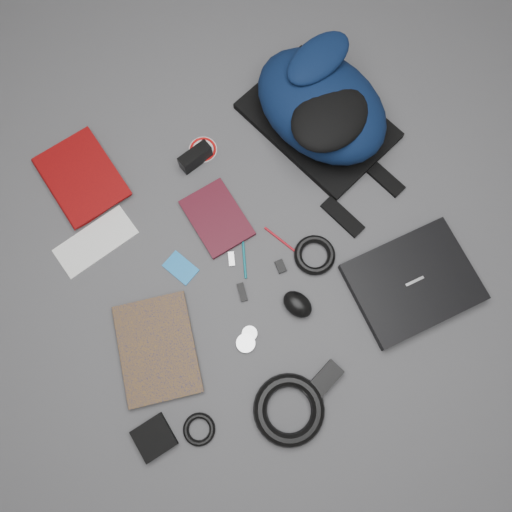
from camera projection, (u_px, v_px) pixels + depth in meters
name	position (u px, v px, depth m)	size (l,w,h in m)	color
ground	(256.00, 258.00, 1.49)	(4.00, 4.00, 0.00)	#4F4F51
backpack	(321.00, 105.00, 1.51)	(0.34, 0.49, 0.21)	black
laptop	(413.00, 282.00, 1.46)	(0.35, 0.27, 0.03)	black
textbook_red	(53.00, 195.00, 1.53)	(0.20, 0.28, 0.03)	#720609
comic_book	(120.00, 358.00, 1.41)	(0.21, 0.29, 0.02)	#A16B0B
envelope	(96.00, 241.00, 1.50)	(0.24, 0.11, 0.00)	white
dvd_case	(217.00, 218.00, 1.52)	(0.15, 0.21, 0.02)	#3B0B15
compact_camera	(195.00, 157.00, 1.54)	(0.11, 0.04, 0.06)	black
sticker_disc	(203.00, 150.00, 1.58)	(0.09, 0.09, 0.00)	silver
pen_teal	(244.00, 257.00, 1.49)	(0.01, 0.01, 0.13)	#0D6A76
pen_red	(281.00, 240.00, 1.50)	(0.01, 0.01, 0.12)	#AB0D19
id_badge	(181.00, 268.00, 1.48)	(0.06, 0.10, 0.00)	#1B7CCC
usb_black	(242.00, 292.00, 1.46)	(0.02, 0.05, 0.01)	black
usb_silver	(232.00, 259.00, 1.49)	(0.02, 0.04, 0.01)	#B4B4B6
key_fob	(281.00, 266.00, 1.48)	(0.02, 0.04, 0.01)	black
mouse	(297.00, 304.00, 1.43)	(0.07, 0.09, 0.05)	black
headphone_left	(246.00, 343.00, 1.42)	(0.05, 0.05, 0.01)	silver
headphone_right	(250.00, 334.00, 1.43)	(0.04, 0.04, 0.01)	silver
cable_coil	(315.00, 255.00, 1.48)	(0.12, 0.12, 0.02)	black
power_brick	(323.00, 381.00, 1.39)	(0.12, 0.05, 0.03)	black
power_cord_coil	(289.00, 410.00, 1.37)	(0.20, 0.20, 0.04)	black
pouch	(154.00, 438.00, 1.35)	(0.10, 0.10, 0.02)	black
earbud_coil	(199.00, 429.00, 1.36)	(0.09, 0.09, 0.02)	black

